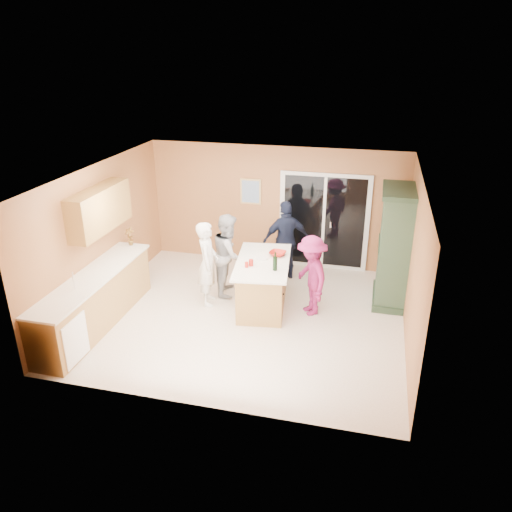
% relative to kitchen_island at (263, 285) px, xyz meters
% --- Properties ---
extents(floor, '(5.50, 5.50, 0.00)m').
position_rel_kitchen_island_xyz_m(floor, '(-0.19, -0.44, -0.43)').
color(floor, white).
rests_on(floor, ground).
extents(ceiling, '(5.50, 5.00, 0.10)m').
position_rel_kitchen_island_xyz_m(ceiling, '(-0.19, -0.44, 2.17)').
color(ceiling, white).
rests_on(ceiling, wall_back).
extents(wall_back, '(5.50, 0.10, 2.60)m').
position_rel_kitchen_island_xyz_m(wall_back, '(-0.19, 2.06, 0.87)').
color(wall_back, tan).
rests_on(wall_back, ground).
extents(wall_front, '(5.50, 0.10, 2.60)m').
position_rel_kitchen_island_xyz_m(wall_front, '(-0.19, -2.94, 0.87)').
color(wall_front, tan).
rests_on(wall_front, ground).
extents(wall_left, '(0.10, 5.00, 2.60)m').
position_rel_kitchen_island_xyz_m(wall_left, '(-2.94, -0.44, 0.87)').
color(wall_left, tan).
rests_on(wall_left, ground).
extents(wall_right, '(0.10, 5.00, 2.60)m').
position_rel_kitchen_island_xyz_m(wall_right, '(2.56, -0.44, 0.87)').
color(wall_right, tan).
rests_on(wall_right, ground).
extents(left_cabinet_run, '(0.65, 3.05, 1.24)m').
position_rel_kitchen_island_xyz_m(left_cabinet_run, '(-2.64, -1.49, 0.03)').
color(left_cabinet_run, '#A97E41').
rests_on(left_cabinet_run, floor).
extents(upper_cabinets, '(0.35, 1.60, 0.75)m').
position_rel_kitchen_island_xyz_m(upper_cabinets, '(-2.77, -0.64, 1.45)').
color(upper_cabinets, '#A97E41').
rests_on(upper_cabinets, wall_left).
extents(sliding_door, '(1.90, 0.07, 2.10)m').
position_rel_kitchen_island_xyz_m(sliding_door, '(0.86, 2.02, 0.62)').
color(sliding_door, silver).
rests_on(sliding_door, floor).
extents(framed_picture, '(0.46, 0.04, 0.56)m').
position_rel_kitchen_island_xyz_m(framed_picture, '(-0.74, 2.04, 1.17)').
color(framed_picture, tan).
rests_on(framed_picture, wall_back).
extents(kitchen_island, '(1.16, 1.85, 0.92)m').
position_rel_kitchen_island_xyz_m(kitchen_island, '(0.00, 0.00, 0.00)').
color(kitchen_island, '#A97E41').
rests_on(kitchen_island, floor).
extents(green_hutch, '(0.63, 1.20, 2.20)m').
position_rel_kitchen_island_xyz_m(green_hutch, '(2.30, 0.79, 0.64)').
color(green_hutch, '#233926').
rests_on(green_hutch, floor).
extents(woman_white, '(0.51, 0.66, 1.61)m').
position_rel_kitchen_island_xyz_m(woman_white, '(-1.02, -0.11, 0.37)').
color(woman_white, white).
rests_on(woman_white, floor).
extents(woman_grey, '(0.74, 0.88, 1.60)m').
position_rel_kitchen_island_xyz_m(woman_grey, '(-0.76, 0.41, 0.37)').
color(woman_grey, '#9D9DA0').
rests_on(woman_grey, floor).
extents(woman_navy, '(1.05, 0.82, 1.66)m').
position_rel_kitchen_island_xyz_m(woman_navy, '(0.18, 1.31, 0.40)').
color(woman_navy, '#172033').
rests_on(woman_navy, floor).
extents(woman_magenta, '(0.95, 1.10, 1.48)m').
position_rel_kitchen_island_xyz_m(woman_magenta, '(0.89, -0.04, 0.31)').
color(woman_magenta, maroon).
rests_on(woman_magenta, floor).
extents(serving_bowl, '(0.35, 0.35, 0.07)m').
position_rel_kitchen_island_xyz_m(serving_bowl, '(0.21, 0.31, 0.52)').
color(serving_bowl, '#A81B12').
rests_on(serving_bowl, kitchen_island).
extents(tulip_vase, '(0.19, 0.13, 0.35)m').
position_rel_kitchen_island_xyz_m(tulip_vase, '(-2.64, 0.08, 0.69)').
color(tulip_vase, red).
rests_on(tulip_vase, left_cabinet_run).
extents(tumbler_near, '(0.10, 0.10, 0.12)m').
position_rel_kitchen_island_xyz_m(tumbler_near, '(-0.15, -0.25, 0.54)').
color(tumbler_near, '#A81B12').
rests_on(tumbler_near, kitchen_island).
extents(tumbler_far, '(0.09, 0.09, 0.10)m').
position_rel_kitchen_island_xyz_m(tumbler_far, '(-0.22, -0.33, 0.53)').
color(tumbler_far, '#A81B12').
rests_on(tumbler_far, kitchen_island).
extents(wine_bottle, '(0.08, 0.08, 0.34)m').
position_rel_kitchen_island_xyz_m(wine_bottle, '(0.29, -0.34, 0.62)').
color(wine_bottle, black).
rests_on(wine_bottle, kitchen_island).
extents(white_plate, '(0.25, 0.25, 0.01)m').
position_rel_kitchen_island_xyz_m(white_plate, '(-0.04, 0.10, 0.49)').
color(white_plate, silver).
rests_on(white_plate, kitchen_island).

